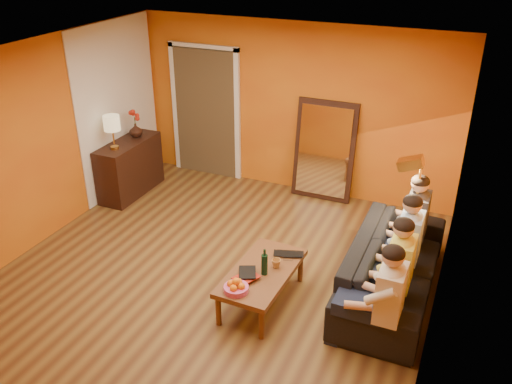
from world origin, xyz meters
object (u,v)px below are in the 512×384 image
at_px(sideboard, 130,168).
at_px(person_far_left, 389,301).
at_px(person_mid_left, 400,271).
at_px(person_mid_right, 408,245).
at_px(person_far_right, 416,222).
at_px(mirror_frame, 324,150).
at_px(sofa, 392,267).
at_px(wine_bottle, 264,262).
at_px(floor_lamp, 414,216).
at_px(vase, 136,130).
at_px(dog, 348,293).
at_px(laptop, 288,257).
at_px(tumbler, 276,263).
at_px(coffee_table, 262,286).
at_px(table_lamp, 113,132).

height_order(sideboard, person_far_left, person_far_left).
bearing_deg(person_far_left, person_mid_left, 90.00).
xyz_separation_m(person_far_left, person_mid_left, (0.00, 0.55, 0.00)).
bearing_deg(person_mid_right, person_far_right, 90.00).
xyz_separation_m(mirror_frame, sofa, (1.45, -2.04, -0.42)).
relative_size(mirror_frame, person_mid_left, 1.25).
xyz_separation_m(mirror_frame, person_far_left, (1.58, -3.04, -0.15)).
bearing_deg(wine_bottle, mirror_frame, 94.26).
relative_size(mirror_frame, floor_lamp, 1.06).
bearing_deg(vase, dog, -25.63).
height_order(person_mid_left, laptop, person_mid_left).
relative_size(dog, wine_bottle, 2.11).
bearing_deg(dog, tumbler, 158.13).
xyz_separation_m(coffee_table, tumbler, (0.12, 0.12, 0.26)).
bearing_deg(person_mid_right, person_far_left, -90.00).
height_order(table_lamp, person_mid_right, table_lamp).
height_order(coffee_table, person_mid_left, person_mid_left).
distance_m(coffee_table, vase, 3.63).
relative_size(person_mid_right, tumbler, 11.62).
bearing_deg(tumbler, sideboard, 152.45).
distance_m(coffee_table, wine_bottle, 0.37).
height_order(coffee_table, dog, dog).
bearing_deg(vase, person_mid_right, -14.31).
distance_m(dog, tumbler, 0.84).
xyz_separation_m(floor_lamp, person_mid_right, (0.03, -0.49, -0.11)).
height_order(coffee_table, vase, vase).
bearing_deg(tumbler, person_far_left, -15.58).
relative_size(sideboard, vase, 5.62).
bearing_deg(vase, person_mid_left, -20.85).
relative_size(dog, vase, 3.11).
height_order(mirror_frame, laptop, mirror_frame).
bearing_deg(tumbler, sofa, 28.66).
bearing_deg(person_mid_left, laptop, 178.06).
xyz_separation_m(coffee_table, person_mid_right, (1.42, 0.86, 0.40)).
bearing_deg(laptop, wine_bottle, -126.17).
height_order(sofa, dog, sofa).
height_order(mirror_frame, person_far_right, mirror_frame).
relative_size(sofa, coffee_table, 1.89).
bearing_deg(dog, mirror_frame, 91.56).
bearing_deg(coffee_table, sofa, 32.32).
bearing_deg(coffee_table, person_far_right, 46.63).
relative_size(mirror_frame, person_far_right, 1.25).
relative_size(coffee_table, person_far_left, 1.00).
bearing_deg(person_mid_left, person_far_right, 90.00).
bearing_deg(coffee_table, mirror_frame, 95.14).
bearing_deg(table_lamp, floor_lamp, -0.92).
relative_size(coffee_table, laptop, 3.56).
bearing_deg(person_far_left, sideboard, 155.79).
distance_m(sideboard, laptop, 3.42).
bearing_deg(table_lamp, laptop, -18.90).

